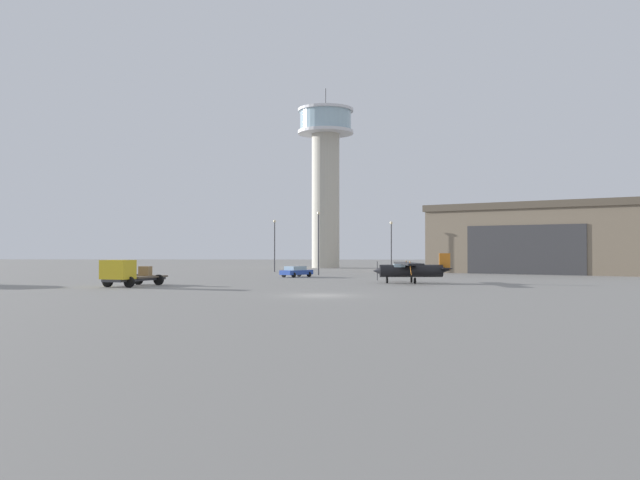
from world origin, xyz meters
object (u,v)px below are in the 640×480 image
light_post_west (275,241)px  light_post_centre (391,242)px  car_blue (296,271)px  control_tower (326,169)px  airplane_black (412,269)px  truck_flatbed_yellow (127,273)px  light_post_east (319,237)px

light_post_west → light_post_centre: 18.07m
car_blue → light_post_centre: (12.95, 19.31, 3.94)m
control_tower → airplane_black: size_ratio=3.37×
light_post_centre → control_tower: bearing=113.1°
airplane_black → light_post_west: light_post_west is taller
airplane_black → light_post_centre: size_ratio=1.32×
truck_flatbed_yellow → car_blue: truck_flatbed_yellow is taller
car_blue → light_post_east: size_ratio=0.52×
control_tower → light_post_east: size_ratio=4.03×
light_post_east → airplane_black: bearing=-64.2°
control_tower → light_post_east: 40.37m
light_post_east → car_blue: bearing=-108.7°
control_tower → car_blue: control_tower is taller
truck_flatbed_yellow → light_post_east: (16.05, 29.62, 3.91)m
control_tower → car_blue: 48.70m
control_tower → airplane_black: 63.19m
light_post_west → light_post_centre: bearing=-4.4°
light_post_east → truck_flatbed_yellow: bearing=-118.4°
light_post_centre → truck_flatbed_yellow: bearing=-122.5°
airplane_black → light_post_west: bearing=-66.8°
car_blue → light_post_west: light_post_west is taller
car_blue → light_post_east: light_post_east is taller
airplane_black → car_blue: airplane_black is taller
light_post_west → light_post_east: bearing=-60.9°
light_post_west → light_post_east: (7.50, -13.49, 0.25)m
control_tower → light_post_east: bearing=-89.3°
control_tower → light_post_west: (-7.04, -24.42, -14.12)m
light_post_west → light_post_east: 15.44m
car_blue → light_post_centre: size_ratio=0.58×
airplane_black → light_post_east: (-10.52, 21.79, 3.71)m
truck_flatbed_yellow → light_post_west: size_ratio=0.93×
control_tower → truck_flatbed_yellow: 71.55m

